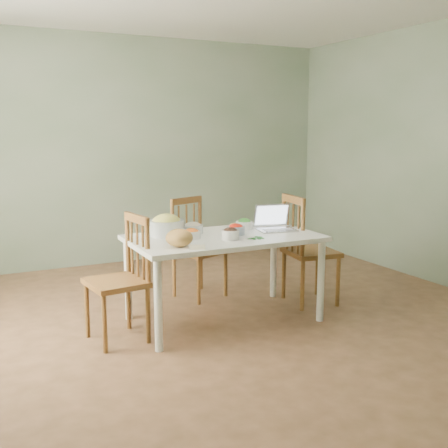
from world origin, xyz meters
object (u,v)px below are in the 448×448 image
dining_table (224,278)px  chair_far (200,248)px  bread_boule (179,238)px  chair_right (311,249)px  bowl_squash (166,225)px  chair_left (116,280)px  laptop (277,218)px

dining_table → chair_far: 0.71m
bread_boule → dining_table: bearing=24.8°
dining_table → bread_boule: (-0.49, -0.23, 0.44)m
dining_table → bread_boule: bread_boule is taller
chair_right → bowl_squash: chair_right is taller
chair_far → chair_left: size_ratio=0.99×
chair_far → chair_left: chair_left is taller
chair_right → bread_boule: (-1.43, -0.30, 0.29)m
chair_right → laptop: (-0.42, -0.08, 0.34)m
bowl_squash → chair_left: bearing=-152.1°
laptop → bread_boule: bearing=-156.4°
dining_table → laptop: (0.52, -0.00, 0.48)m
chair_right → bread_boule: size_ratio=4.88×
laptop → chair_far: bearing=133.0°
chair_left → bread_boule: (0.45, -0.19, 0.32)m
dining_table → bowl_squash: (-0.42, 0.24, 0.45)m
bowl_squash → laptop: laptop is taller
dining_table → chair_left: bearing=-177.7°
chair_right → dining_table: bearing=101.5°
chair_far → laptop: bearing=-78.2°
bread_boule → bowl_squash: bearing=81.4°
laptop → bowl_squash: bearing=176.9°
chair_right → laptop: bearing=107.2°
chair_left → laptop: chair_left is taller
dining_table → chair_right: chair_right is taller
chair_far → bowl_squash: 0.76m
bread_boule → laptop: size_ratio=0.65×
dining_table → chair_far: (0.08, 0.70, 0.11)m
bowl_squash → dining_table: bearing=-29.2°
dining_table → bowl_squash: 0.66m
bread_boule → bowl_squash: bowl_squash is taller
bowl_squash → chair_right: bearing=-6.7°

